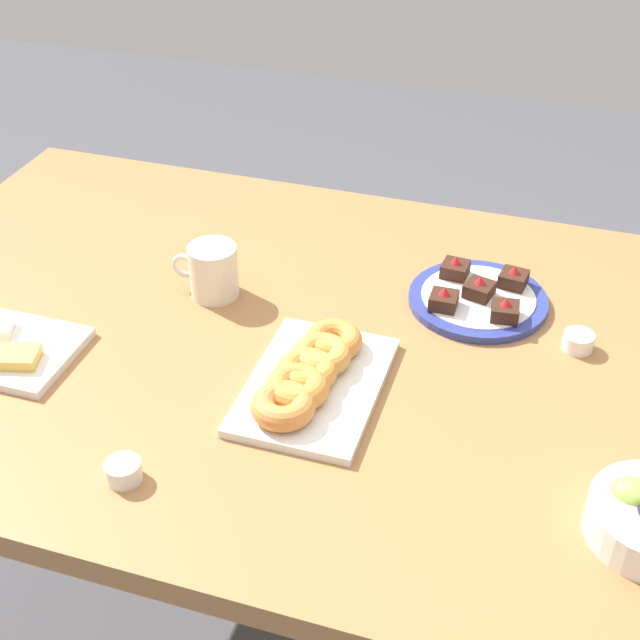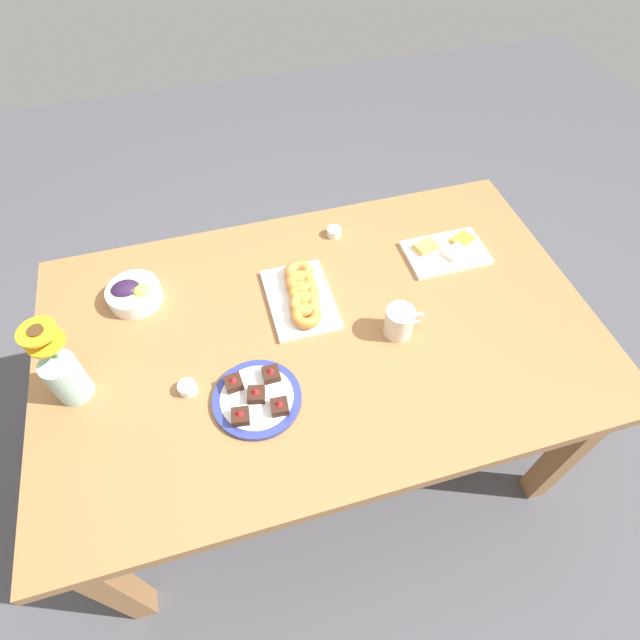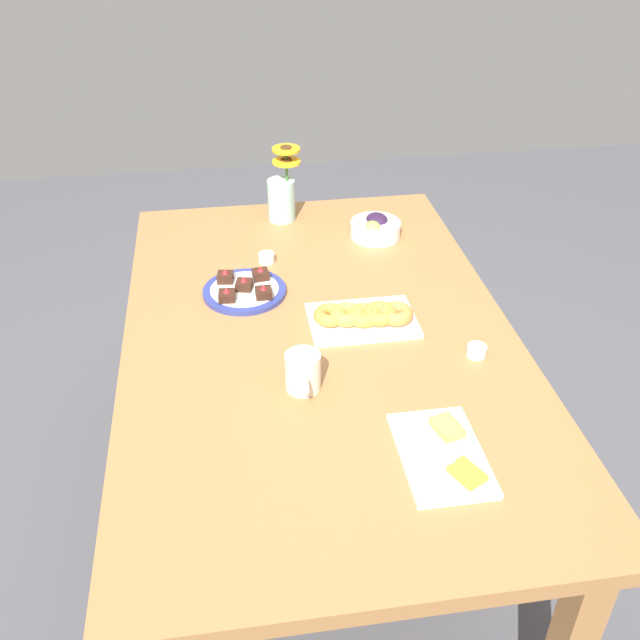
{
  "view_description": "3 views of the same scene",
  "coord_description": "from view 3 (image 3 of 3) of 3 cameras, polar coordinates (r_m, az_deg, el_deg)",
  "views": [
    {
      "loc": [
        -0.34,
        1.08,
        1.59
      ],
      "look_at": [
        0.0,
        0.0,
        0.78
      ],
      "focal_mm": 50.0,
      "sensor_mm": 36.0,
      "label": 1
    },
    {
      "loc": [
        -0.23,
        -0.83,
        1.9
      ],
      "look_at": [
        0.0,
        0.0,
        0.78
      ],
      "focal_mm": 28.0,
      "sensor_mm": 36.0,
      "label": 2
    },
    {
      "loc": [
        1.48,
        -0.23,
        1.8
      ],
      "look_at": [
        0.0,
        0.0,
        0.78
      ],
      "focal_mm": 40.0,
      "sensor_mm": 36.0,
      "label": 3
    }
  ],
  "objects": [
    {
      "name": "croissant_platter",
      "position": [
        1.86,
        3.51,
        0.28
      ],
      "size": [
        0.19,
        0.28,
        0.05
      ],
      "color": "white",
      "rests_on": "dining_table"
    },
    {
      "name": "cheese_platter",
      "position": [
        1.51,
        9.77,
        -10.48
      ],
      "size": [
        0.26,
        0.17,
        0.03
      ],
      "color": "white",
      "rests_on": "dining_table"
    },
    {
      "name": "flower_vase",
      "position": [
        2.37,
        -3.06,
        9.97
      ],
      "size": [
        0.09,
        0.11,
        0.25
      ],
      "color": "#99C1B7",
      "rests_on": "dining_table"
    },
    {
      "name": "ground_plane",
      "position": [
        2.34,
        -0.0,
        -16.03
      ],
      "size": [
        6.0,
        6.0,
        0.0
      ],
      "primitive_type": "plane",
      "color": "#4C4C51"
    },
    {
      "name": "coffee_mug",
      "position": [
        1.63,
        -1.37,
        -4.15
      ],
      "size": [
        0.12,
        0.08,
        0.09
      ],
      "color": "silver",
      "rests_on": "dining_table"
    },
    {
      "name": "dining_table",
      "position": [
        1.88,
        -0.0,
        -3.16
      ],
      "size": [
        1.6,
        1.0,
        0.74
      ],
      "color": "#9E6B3D",
      "rests_on": "ground_plane"
    },
    {
      "name": "dessert_plate",
      "position": [
        2.0,
        -6.06,
        2.41
      ],
      "size": [
        0.23,
        0.23,
        0.05
      ],
      "color": "navy",
      "rests_on": "dining_table"
    },
    {
      "name": "jam_cup_honey",
      "position": [
        1.79,
        12.42,
        -2.38
      ],
      "size": [
        0.05,
        0.05,
        0.03
      ],
      "color": "white",
      "rests_on": "dining_table"
    },
    {
      "name": "jam_cup_berry",
      "position": [
        2.15,
        -4.3,
        5.01
      ],
      "size": [
        0.05,
        0.05,
        0.03
      ],
      "color": "white",
      "rests_on": "dining_table"
    },
    {
      "name": "grape_bowl",
      "position": [
        2.29,
        4.46,
        7.38
      ],
      "size": [
        0.16,
        0.16,
        0.07
      ],
      "color": "white",
      "rests_on": "dining_table"
    }
  ]
}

